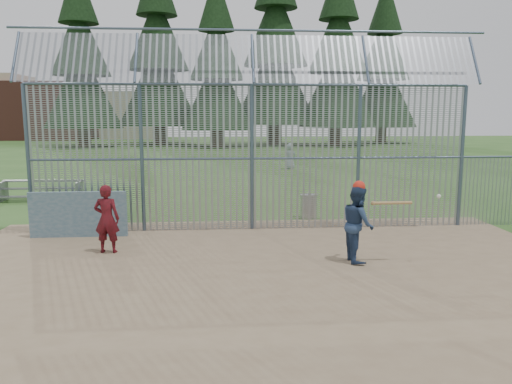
{
  "coord_description": "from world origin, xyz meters",
  "views": [
    {
      "loc": [
        -0.92,
        -10.2,
        3.24
      ],
      "look_at": [
        0.0,
        2.0,
        1.3
      ],
      "focal_mm": 35.0,
      "sensor_mm": 36.0,
      "label": 1
    }
  ],
  "objects": [
    {
      "name": "onlooker",
      "position": [
        -3.52,
        1.32,
        0.82
      ],
      "size": [
        0.62,
        0.44,
        1.6
      ],
      "primitive_type": "imported",
      "rotation": [
        0.0,
        0.0,
        3.03
      ],
      "color": "maroon",
      "rests_on": "dirt_infield"
    },
    {
      "name": "bleacher",
      "position": [
        -7.57,
        8.8,
        0.41
      ],
      "size": [
        3.0,
        0.95,
        0.72
      ],
      "color": "gray",
      "rests_on": "ground"
    },
    {
      "name": "distant_buildings",
      "position": [
        -23.18,
        56.49,
        3.6
      ],
      "size": [
        26.5,
        10.5,
        8.0
      ],
      "color": "brown",
      "rests_on": "ground"
    },
    {
      "name": "batter",
      "position": [
        2.09,
        0.22,
        0.86
      ],
      "size": [
        0.66,
        0.83,
        1.67
      ],
      "primitive_type": "imported",
      "rotation": [
        0.0,
        0.0,
        1.6
      ],
      "color": "navy",
      "rests_on": "dirt_infield"
    },
    {
      "name": "backstop_fence",
      "position": [
        1.81,
        3.43,
        2.36
      ],
      "size": [
        20.09,
        0.81,
        5.3
      ],
      "color": "#47566B",
      "rests_on": "ground"
    },
    {
      "name": "dugout_wall",
      "position": [
        -4.6,
        2.9,
        0.62
      ],
      "size": [
        2.5,
        0.12,
        1.2
      ],
      "primitive_type": "cube",
      "color": "#38566B",
      "rests_on": "dirt_infield"
    },
    {
      "name": "ground",
      "position": [
        0.0,
        0.0,
        0.0
      ],
      "size": [
        120.0,
        120.0,
        0.0
      ],
      "primitive_type": "plane",
      "color": "#2D511E",
      "rests_on": "ground"
    },
    {
      "name": "conifer_row",
      "position": [
        1.93,
        41.51,
        10.83
      ],
      "size": [
        38.48,
        12.26,
        20.2
      ],
      "color": "#332319",
      "rests_on": "ground"
    },
    {
      "name": "batting_gear",
      "position": [
        2.26,
        0.18,
        1.6
      ],
      "size": [
        1.81,
        0.52,
        0.51
      ],
      "color": "red",
      "rests_on": "ground"
    },
    {
      "name": "trash_can",
      "position": [
        1.86,
        4.87,
        0.38
      ],
      "size": [
        0.56,
        0.56,
        0.82
      ],
      "color": "#96999E",
      "rests_on": "ground"
    },
    {
      "name": "dirt_infield",
      "position": [
        0.0,
        -0.5,
        0.01
      ],
      "size": [
        14.0,
        10.0,
        0.02
      ],
      "primitive_type": "cube",
      "color": "#756047",
      "rests_on": "ground"
    },
    {
      "name": "bg_kid_standing",
      "position": [
        3.23,
        18.49,
        0.76
      ],
      "size": [
        0.83,
        0.63,
        1.52
      ],
      "primitive_type": "imported",
      "rotation": [
        0.0,
        0.0,
        3.36
      ],
      "color": "gray",
      "rests_on": "ground"
    }
  ]
}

